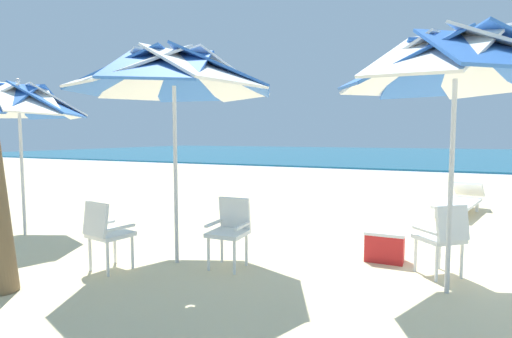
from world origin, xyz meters
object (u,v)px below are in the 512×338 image
(plastic_chair_2, at_px, (230,228))
(beach_umbrella_2, at_px, (19,102))
(beach_umbrella_0, at_px, (456,63))
(plastic_chair_1, at_px, (106,231))
(sun_lounger_1, at_px, (460,200))
(cooler_box, at_px, (385,246))
(plastic_chair_0, at_px, (443,235))
(beach_umbrella_1, at_px, (174,74))

(plastic_chair_2, bearing_deg, beach_umbrella_2, 179.89)
(beach_umbrella_0, distance_m, beach_umbrella_2, 6.41)
(plastic_chair_1, distance_m, beach_umbrella_2, 3.23)
(beach_umbrella_0, xyz_separation_m, sun_lounger_1, (0.34, 4.88, -2.10))
(sun_lounger_1, bearing_deg, beach_umbrella_2, -143.01)
(beach_umbrella_2, relative_size, sun_lounger_1, 1.16)
(plastic_chair_2, bearing_deg, cooler_box, 30.86)
(plastic_chair_2, bearing_deg, plastic_chair_1, -148.77)
(plastic_chair_0, relative_size, sun_lounger_1, 0.39)
(beach_umbrella_1, distance_m, beach_umbrella_2, 3.23)
(plastic_chair_0, bearing_deg, plastic_chair_2, -163.90)
(beach_umbrella_2, bearing_deg, cooler_box, 10.37)
(beach_umbrella_0, bearing_deg, sun_lounger_1, 86.02)
(plastic_chair_0, xyz_separation_m, plastic_chair_2, (-2.44, -0.70, 0.00))
(beach_umbrella_2, bearing_deg, beach_umbrella_0, 1.73)
(plastic_chair_2, relative_size, cooler_box, 1.73)
(beach_umbrella_1, distance_m, cooler_box, 3.53)
(beach_umbrella_0, relative_size, cooler_box, 5.55)
(beach_umbrella_0, bearing_deg, plastic_chair_0, 94.78)
(plastic_chair_1, distance_m, plastic_chair_2, 1.51)
(plastic_chair_0, height_order, sun_lounger_1, plastic_chair_0)
(cooler_box, bearing_deg, beach_umbrella_1, -153.82)
(plastic_chair_0, distance_m, plastic_chair_1, 4.02)
(plastic_chair_1, bearing_deg, cooler_box, 31.02)
(beach_umbrella_0, height_order, plastic_chair_0, beach_umbrella_0)
(beach_umbrella_2, bearing_deg, beach_umbrella_1, -3.00)
(plastic_chair_1, xyz_separation_m, cooler_box, (3.04, 1.83, -0.30))
(plastic_chair_0, relative_size, beach_umbrella_1, 0.31)
(beach_umbrella_0, xyz_separation_m, cooler_box, (-0.73, 0.84, -2.18))
(cooler_box, bearing_deg, beach_umbrella_2, -169.63)
(plastic_chair_0, distance_m, beach_umbrella_1, 3.79)
(beach_umbrella_1, relative_size, plastic_chair_2, 3.24)
(plastic_chair_2, distance_m, cooler_box, 2.06)
(plastic_chair_1, relative_size, cooler_box, 1.73)
(plastic_chair_0, bearing_deg, sun_lounger_1, 85.02)
(sun_lounger_1, bearing_deg, beach_umbrella_0, -93.98)
(beach_umbrella_0, relative_size, plastic_chair_0, 3.20)
(beach_umbrella_0, bearing_deg, beach_umbrella_1, -173.51)
(plastic_chair_2, xyz_separation_m, cooler_box, (1.75, 1.05, -0.30))
(beach_umbrella_0, distance_m, plastic_chair_0, 1.95)
(beach_umbrella_0, relative_size, plastic_chair_1, 3.20)
(beach_umbrella_1, relative_size, plastic_chair_1, 3.24)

